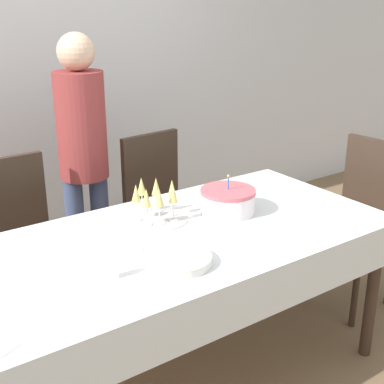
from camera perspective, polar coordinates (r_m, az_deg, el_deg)
name	(u,v)px	position (r m, az deg, el deg)	size (l,w,h in m)	color
ground_plane	(176,379)	(2.75, -1.69, -19.30)	(12.00, 12.00, 0.00)	brown
wall_back	(27,61)	(3.70, -17.22, 13.18)	(8.00, 0.05, 2.70)	silver
dining_table	(175,256)	(2.38, -1.86, -6.89)	(1.97, 0.94, 0.76)	white
dining_chair_far_left	(20,243)	(2.92, -17.83, -5.17)	(0.44, 0.44, 0.98)	#38281E
dining_chair_far_right	(162,207)	(3.25, -3.20, -1.60)	(0.46, 0.46, 0.98)	#38281E
dining_chair_right_end	(361,216)	(3.27, 17.56, -2.41)	(0.45, 0.45, 0.98)	#38281E
birthday_cake	(228,201)	(2.57, 3.84, -0.95)	(0.26, 0.26, 0.19)	white
champagne_tray	(155,201)	(2.48, -3.96, -1.00)	(0.31, 0.31, 0.18)	silver
plate_stack_main	(177,259)	(2.10, -1.56, -7.21)	(0.27, 0.27, 0.03)	silver
cake_knife	(269,221)	(2.50, 8.22, -3.13)	(0.29, 0.12, 0.00)	silver
fork_pile	(136,267)	(2.07, -5.98, -8.00)	(0.17, 0.08, 0.02)	silver
napkin_pile	(118,248)	(2.23, -7.87, -5.97)	(0.15, 0.15, 0.01)	white
person_standing	(83,147)	(3.11, -11.58, 4.77)	(0.28, 0.28, 1.57)	#3F4C72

